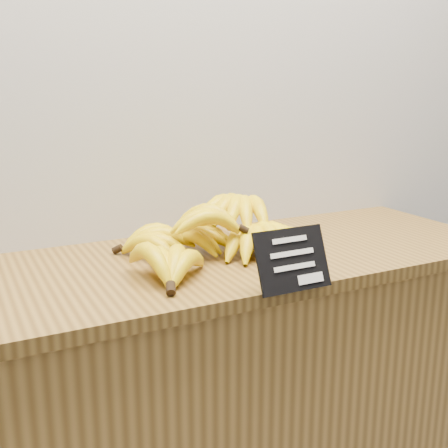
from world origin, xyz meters
TOP-DOWN VIEW (x-y plane):
  - counter at (-0.13, 2.75)m, footprint 1.53×0.50m
  - counter_top at (-0.13, 2.75)m, footprint 1.49×0.54m
  - chalkboard_sign at (-0.09, 2.48)m, footprint 0.16×0.05m
  - banana_pile at (-0.13, 2.74)m, footprint 0.54×0.39m

SIDE VIEW (x-z plane):
  - counter at x=-0.13m, z-range 0.00..0.90m
  - counter_top at x=-0.13m, z-range 0.90..0.93m
  - banana_pile at x=-0.13m, z-range 0.92..1.04m
  - chalkboard_sign at x=-0.09m, z-range 0.93..1.05m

